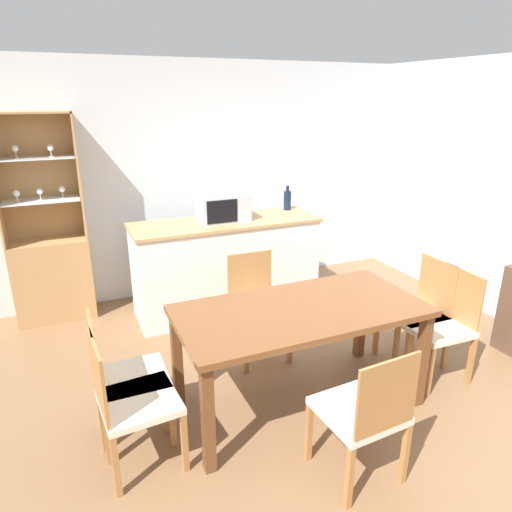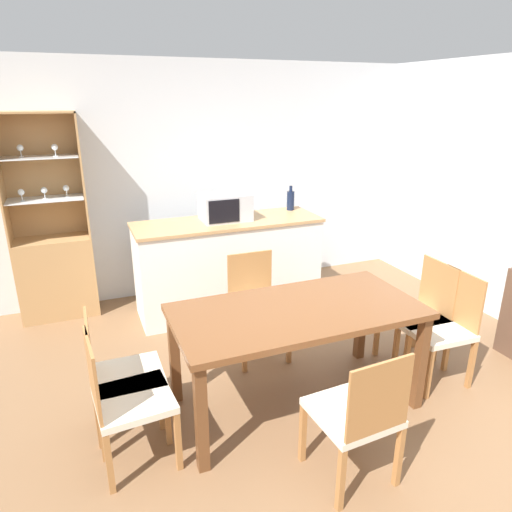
{
  "view_description": "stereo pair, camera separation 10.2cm",
  "coord_description": "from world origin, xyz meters",
  "views": [
    {
      "loc": [
        -1.42,
        -2.34,
        2.17
      ],
      "look_at": [
        0.04,
        1.03,
        0.88
      ],
      "focal_mm": 32.0,
      "sensor_mm": 36.0,
      "label": 1
    },
    {
      "loc": [
        -1.32,
        -2.38,
        2.17
      ],
      "look_at": [
        0.04,
        1.03,
        0.88
      ],
      "focal_mm": 32.0,
      "sensor_mm": 36.0,
      "label": 2
    }
  ],
  "objects": [
    {
      "name": "display_cabinet",
      "position": [
        -1.6,
        2.42,
        0.59
      ],
      "size": [
        0.74,
        0.38,
        2.04
      ],
      "color": "tan",
      "rests_on": "ground_plane"
    },
    {
      "name": "dining_chair_side_right_far",
      "position": [
        1.22,
        0.3,
        0.46
      ],
      "size": [
        0.45,
        0.45,
        0.89
      ],
      "rotation": [
        0.0,
        0.0,
        1.55
      ],
      "color": "beige",
      "rests_on": "ground_plane"
    },
    {
      "name": "microwave",
      "position": [
        0.07,
        1.93,
        1.11
      ],
      "size": [
        0.49,
        0.35,
        0.27
      ],
      "color": "#B7BABF",
      "rests_on": "kitchen_counter"
    },
    {
      "name": "wine_bottle",
      "position": [
        0.87,
        2.08,
        1.09
      ],
      "size": [
        0.08,
        0.08,
        0.27
      ],
      "color": "#141E38",
      "rests_on": "kitchen_counter"
    },
    {
      "name": "ground_plane",
      "position": [
        0.0,
        0.0,
        0.0
      ],
      "size": [
        18.0,
        18.0,
        0.0
      ],
      "primitive_type": "plane",
      "color": "brown"
    },
    {
      "name": "dining_chair_side_right_near",
      "position": [
        1.22,
        0.04,
        0.46
      ],
      "size": [
        0.46,
        0.46,
        0.89
      ],
      "rotation": [
        0.0,
        0.0,
        1.53
      ],
      "color": "beige",
      "rests_on": "ground_plane"
    },
    {
      "name": "dining_table",
      "position": [
        0.01,
        0.17,
        0.69
      ],
      "size": [
        1.74,
        0.86,
        0.78
      ],
      "color": "brown",
      "rests_on": "ground_plane"
    },
    {
      "name": "dining_chair_side_left_near",
      "position": [
        -1.2,
        0.04,
        0.46
      ],
      "size": [
        0.48,
        0.48,
        0.89
      ],
      "rotation": [
        0.0,
        0.0,
        -1.49
      ],
      "color": "beige",
      "rests_on": "ground_plane"
    },
    {
      "name": "wall_back",
      "position": [
        0.0,
        2.63,
        1.27
      ],
      "size": [
        6.8,
        0.06,
        2.55
      ],
      "color": "silver",
      "rests_on": "ground_plane"
    },
    {
      "name": "dining_chair_side_left_far",
      "position": [
        -1.2,
        0.3,
        0.46
      ],
      "size": [
        0.45,
        0.45,
        0.89
      ],
      "rotation": [
        0.0,
        0.0,
        -1.58
      ],
      "color": "beige",
      "rests_on": "ground_plane"
    },
    {
      "name": "dining_chair_head_near",
      "position": [
        0.01,
        -0.6,
        0.46
      ],
      "size": [
        0.47,
        0.47,
        0.89
      ],
      "rotation": [
        0.0,
        0.0,
        0.06
      ],
      "color": "beige",
      "rests_on": "ground_plane"
    },
    {
      "name": "dining_chair_head_far",
      "position": [
        0.01,
        0.94,
        0.46
      ],
      "size": [
        0.45,
        0.45,
        0.89
      ],
      "rotation": [
        0.0,
        0.0,
        3.12
      ],
      "color": "beige",
      "rests_on": "ground_plane"
    },
    {
      "name": "kitchen_counter",
      "position": [
        0.08,
        1.9,
        0.49
      ],
      "size": [
        1.92,
        0.64,
        0.98
      ],
      "color": "white",
      "rests_on": "ground_plane"
    }
  ]
}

